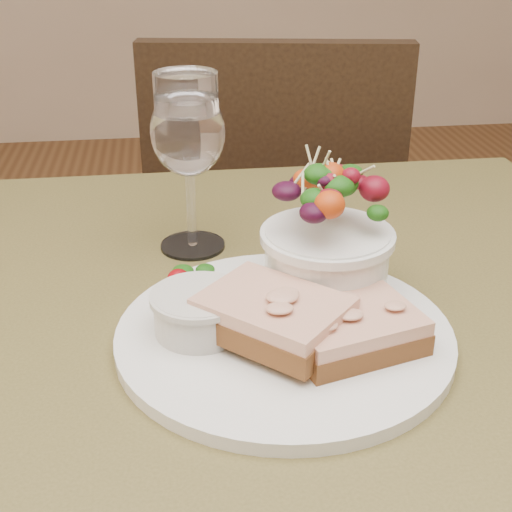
{
  "coord_description": "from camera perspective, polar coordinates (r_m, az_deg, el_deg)",
  "views": [
    {
      "loc": [
        -0.09,
        -0.54,
        1.09
      ],
      "look_at": [
        -0.02,
        0.01,
        0.81
      ],
      "focal_mm": 50.0,
      "sensor_mm": 36.0,
      "label": 1
    }
  ],
  "objects": [
    {
      "name": "ramekin",
      "position": [
        0.6,
        -4.56,
        -4.37
      ],
      "size": [
        0.08,
        0.08,
        0.04
      ],
      "color": "beige",
      "rests_on": "dinner_plate"
    },
    {
      "name": "chair_far",
      "position": [
        1.49,
        1.32,
        -5.58
      ],
      "size": [
        0.48,
        0.48,
        0.9
      ],
      "rotation": [
        0.0,
        0.0,
        2.98
      ],
      "color": "black",
      "rests_on": "ground"
    },
    {
      "name": "cafe_table",
      "position": [
        0.7,
        1.59,
        -12.13
      ],
      "size": [
        0.8,
        0.8,
        0.75
      ],
      "color": "#4B4420",
      "rests_on": "ground"
    },
    {
      "name": "wine_glass",
      "position": [
        0.73,
        -5.46,
        9.4
      ],
      "size": [
        0.08,
        0.08,
        0.18
      ],
      "color": "white",
      "rests_on": "cafe_table"
    },
    {
      "name": "garnish",
      "position": [
        0.67,
        -5.4,
        -1.88
      ],
      "size": [
        0.05,
        0.04,
        0.02
      ],
      "color": "black",
      "rests_on": "dinner_plate"
    },
    {
      "name": "sandwich_back",
      "position": [
        0.58,
        1.41,
        -4.8
      ],
      "size": [
        0.14,
        0.14,
        0.03
      ],
      "rotation": [
        0.0,
        0.0,
        -0.75
      ],
      "color": "#4B2E14",
      "rests_on": "dinner_plate"
    },
    {
      "name": "sandwich_front",
      "position": [
        0.59,
        7.74,
        -5.83
      ],
      "size": [
        0.12,
        0.1,
        0.03
      ],
      "rotation": [
        0.0,
        0.0,
        0.27
      ],
      "color": "#4B2E14",
      "rests_on": "dinner_plate"
    },
    {
      "name": "dinner_plate",
      "position": [
        0.61,
        2.26,
        -6.34
      ],
      "size": [
        0.29,
        0.29,
        0.01
      ],
      "primitive_type": "cylinder",
      "color": "white",
      "rests_on": "cafe_table"
    },
    {
      "name": "salad_bowl",
      "position": [
        0.64,
        5.75,
        1.86
      ],
      "size": [
        0.11,
        0.11,
        0.13
      ],
      "color": "white",
      "rests_on": "dinner_plate"
    }
  ]
}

